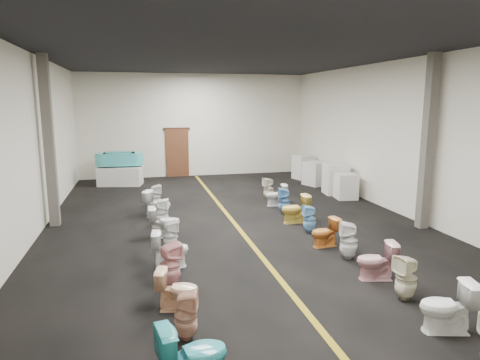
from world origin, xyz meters
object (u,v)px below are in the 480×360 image
Objects in this scene: appliance_crate_d at (303,167)px; toilet_right_4 at (349,241)px; toilet_right_2 at (406,278)px; toilet_right_6 at (309,219)px; toilet_right_10 at (268,189)px; toilet_left_2 at (177,290)px; toilet_left_7 at (162,213)px; toilet_left_0 at (193,356)px; appliance_crate_b at (336,179)px; toilet_left_8 at (158,204)px; appliance_crate_c at (316,173)px; toilet_right_9 at (276,195)px; display_table at (120,176)px; appliance_crate_a at (346,186)px; toilet_left_9 at (155,197)px; toilet_right_7 at (295,209)px; toilet_right_1 at (447,307)px; toilet_right_5 at (325,232)px; toilet_right_3 at (376,261)px; toilet_left_1 at (186,316)px; toilet_left_4 at (170,249)px; toilet_left_5 at (170,236)px; toilet_right_8 at (284,201)px; bathtub at (119,159)px; toilet_left_3 at (170,265)px; toilet_left_6 at (164,222)px.

appliance_crate_d reaches higher than toilet_right_4.
toilet_right_2 is 3.90m from toilet_right_6.
toilet_right_6 is 3.82m from toilet_right_10.
toilet_left_2 is 4.77m from toilet_left_7.
toilet_left_0 is at bearing -116.89° from appliance_crate_d.
appliance_crate_b is 3.12m from appliance_crate_d.
appliance_crate_c is at bearing -36.47° from toilet_left_8.
toilet_left_0 is at bearing -18.85° from toilet_right_9.
toilet_left_7 is (1.27, -6.24, 0.01)m from display_table.
appliance_crate_a is 6.63m from toilet_left_7.
toilet_left_9 is at bearing -94.47° from toilet_right_10.
toilet_right_7 is at bearing -138.90° from appliance_crate_a.
toilet_left_9 is at bearing -141.06° from toilet_right_1.
toilet_right_5 is at bearing -163.46° from toilet_right_1.
toilet_right_7 is (-0.11, 3.95, 0.03)m from toilet_right_3.
toilet_left_4 is (-0.00, 2.78, 0.01)m from toilet_left_1.
display_table is 1.92× the size of appliance_crate_a.
toilet_left_4 is 5.74m from toilet_right_9.
toilet_right_2 reaches higher than toilet_right_10.
display_table is at bearing 22.70° from toilet_left_7.
toilet_left_5 is at bearing 175.45° from toilet_left_9.
toilet_right_10 reaches higher than toilet_left_1.
appliance_crate_d is 1.23× the size of toilet_left_0.
toilet_left_5 is (0.10, 4.78, -0.07)m from toilet_left_0.
toilet_right_8 is (-0.08, 3.85, -0.02)m from toilet_right_4.
toilet_right_1 reaches higher than toilet_left_2.
display_table is 11.78m from toilet_right_3.
toilet_right_6 is (-0.08, 1.94, -0.05)m from toilet_right_4.
toilet_right_10 is (3.64, 4.34, 0.04)m from toilet_left_5.
toilet_left_5 is at bearing -152.39° from toilet_left_8.
appliance_crate_d reaches higher than toilet_right_1.
appliance_crate_a is at bearing -27.12° from bathtub.
appliance_crate_d is at bearing -36.22° from toilet_left_7.
toilet_right_6 is (3.65, 5.31, -0.06)m from toilet_left_0.
toilet_right_10 is (4.99, -3.85, 0.01)m from display_table.
toilet_left_5 is (0.07, 0.94, -0.03)m from toilet_left_4.
toilet_right_3 is at bearing -62.59° from bathtub.
toilet_left_4 is at bearing -168.74° from toilet_left_7.
appliance_crate_d is 9.58m from toilet_right_4.
toilet_right_9 is (0.10, 2.00, -0.04)m from toilet_right_7.
toilet_left_2 is at bearing -38.16° from toilet_right_10.
toilet_left_8 is at bearing -120.35° from toilet_right_4.
bathtub reaches higher than toilet_left_9.
toilet_right_6 is (-2.73, -4.15, -0.18)m from appliance_crate_b.
appliance_crate_c is 1.19× the size of toilet_right_2.
toilet_right_6 is 0.91× the size of toilet_right_7.
bathtub is 10.19m from toilet_left_3.
toilet_left_3 is 3.80m from toilet_right_4.
bathtub is 7.85m from appliance_crate_c.
toilet_right_6 is (3.61, -0.49, -0.03)m from toilet_left_6.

